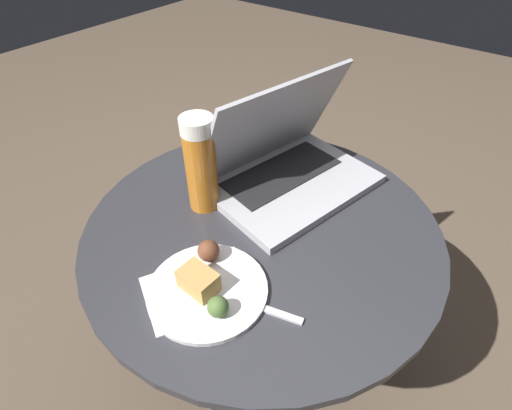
% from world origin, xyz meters
% --- Properties ---
extents(ground_plane, '(6.00, 6.00, 0.00)m').
position_xyz_m(ground_plane, '(0.00, 0.00, 0.00)').
color(ground_plane, brown).
extents(table, '(0.70, 0.70, 0.55)m').
position_xyz_m(table, '(0.00, 0.00, 0.41)').
color(table, black).
rests_on(table, ground_plane).
extents(napkin, '(0.21, 0.19, 0.00)m').
position_xyz_m(napkin, '(-0.19, -0.01, 0.55)').
color(napkin, white).
rests_on(napkin, table).
extents(laptop, '(0.39, 0.31, 0.24)m').
position_xyz_m(laptop, '(0.14, 0.04, 0.60)').
color(laptop, '#B2B2B7').
rests_on(laptop, table).
extents(beer_glass, '(0.06, 0.06, 0.20)m').
position_xyz_m(beer_glass, '(-0.02, 0.13, 0.65)').
color(beer_glass, '#C6701E').
rests_on(beer_glass, table).
extents(snack_plate, '(0.20, 0.20, 0.05)m').
position_xyz_m(snack_plate, '(-0.18, -0.02, 0.56)').
color(snack_plate, white).
rests_on(snack_plate, table).
extents(fork, '(0.06, 0.18, 0.00)m').
position_xyz_m(fork, '(-0.16, -0.08, 0.55)').
color(fork, silver).
rests_on(fork, table).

